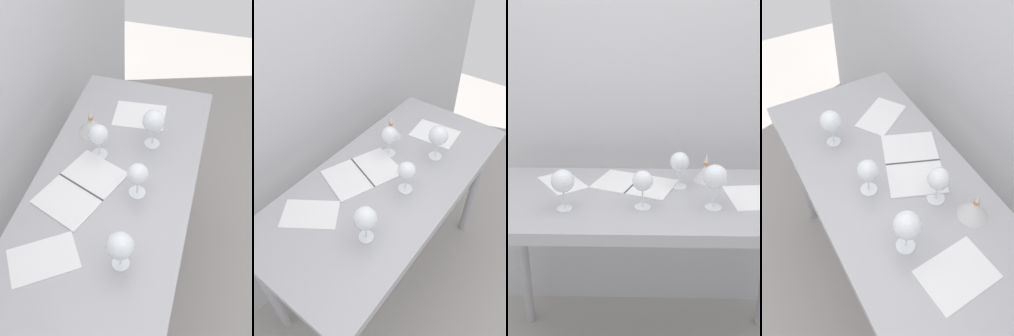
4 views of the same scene
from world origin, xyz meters
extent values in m
plane|color=#9F9994|center=(0.00, 0.00, 0.00)|extent=(6.00, 6.00, 0.00)
cube|color=#A5A5AA|center=(0.00, 0.00, 0.88)|extent=(1.40, 0.64, 0.04)
cube|color=#A5A5AA|center=(0.00, -0.33, 0.88)|extent=(1.40, 0.01, 0.05)
cylinder|color=#A5A5AA|center=(-0.64, -0.26, 0.43)|extent=(0.05, 0.05, 0.86)
cylinder|color=#A5A5AA|center=(-0.64, 0.26, 0.43)|extent=(0.05, 0.05, 0.86)
cylinder|color=white|center=(0.27, -0.11, 0.90)|extent=(0.07, 0.07, 0.00)
cylinder|color=white|center=(0.27, -0.11, 0.95)|extent=(0.01, 0.01, 0.09)
sphere|color=white|center=(0.27, -0.11, 1.04)|extent=(0.10, 0.10, 0.10)
cylinder|color=maroon|center=(0.27, -0.11, 1.02)|extent=(0.07, 0.07, 0.02)
cylinder|color=white|center=(-0.02, -0.11, 0.90)|extent=(0.07, 0.07, 0.00)
cylinder|color=white|center=(-0.02, -0.11, 0.94)|extent=(0.01, 0.01, 0.08)
sphere|color=white|center=(-0.02, -0.11, 1.02)|extent=(0.08, 0.08, 0.08)
cylinder|color=maroon|center=(-0.02, -0.11, 1.00)|extent=(0.06, 0.06, 0.03)
cylinder|color=white|center=(0.15, 0.10, 0.90)|extent=(0.07, 0.07, 0.00)
cylinder|color=white|center=(0.15, 0.10, 0.94)|extent=(0.01, 0.01, 0.08)
sphere|color=white|center=(0.15, 0.10, 1.02)|extent=(0.09, 0.09, 0.09)
cylinder|color=maroon|center=(0.15, 0.10, 1.01)|extent=(0.06, 0.06, 0.02)
cylinder|color=white|center=(-0.33, -0.13, 0.90)|extent=(0.06, 0.06, 0.00)
cylinder|color=white|center=(-0.33, -0.13, 0.94)|extent=(0.01, 0.01, 0.08)
sphere|color=white|center=(-0.33, -0.13, 1.02)|extent=(0.09, 0.09, 0.09)
cylinder|color=maroon|center=(-0.33, -0.13, 1.01)|extent=(0.06, 0.06, 0.03)
cube|color=white|center=(-0.14, 0.14, 0.90)|extent=(0.25, 0.28, 0.01)
cube|color=white|center=(0.03, 0.08, 0.90)|extent=(0.25, 0.28, 0.01)
cube|color=#3F3F47|center=(-0.05, 0.11, 0.90)|extent=(0.09, 0.22, 0.01)
cube|color=white|center=(-0.38, 0.13, 0.90)|extent=(0.26, 0.28, 0.00)
cube|color=white|center=(0.44, -0.01, 0.90)|extent=(0.21, 0.26, 0.00)
cone|color=silver|center=(0.28, 0.18, 0.94)|extent=(0.12, 0.12, 0.08)
cylinder|color=#C17F4C|center=(0.28, 0.18, 0.98)|extent=(0.02, 0.02, 0.01)
cone|color=silver|center=(0.28, 0.18, 1.01)|extent=(0.02, 0.02, 0.04)
camera|label=1|loc=(-0.90, -0.31, 2.09)|focal=39.64mm
camera|label=2|loc=(-0.86, -0.60, 1.95)|focal=32.72mm
camera|label=3|loc=(-0.02, -1.69, 1.69)|focal=46.34mm
camera|label=4|loc=(0.79, -0.46, 2.04)|focal=38.69mm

